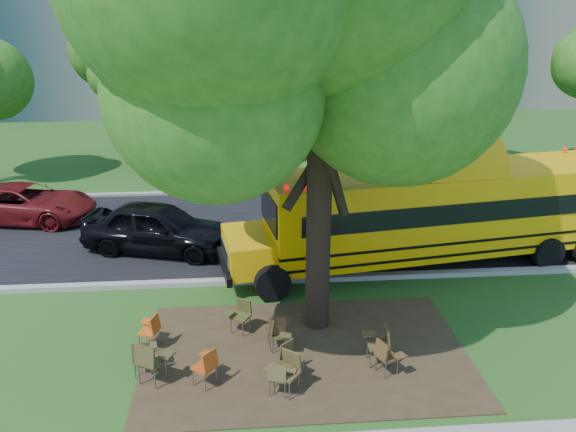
{
  "coord_description": "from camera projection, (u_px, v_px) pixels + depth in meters",
  "views": [
    {
      "loc": [
        -0.22,
        -10.9,
        7.04
      ],
      "look_at": [
        0.99,
        4.24,
        1.48
      ],
      "focal_mm": 35.0,
      "sensor_mm": 36.0,
      "label": 1
    }
  ],
  "objects": [
    {
      "name": "chair_7",
      "position": [
        386.0,
        354.0,
        11.37
      ],
      "size": [
        0.63,
        0.55,
        0.8
      ],
      "rotation": [
        0.0,
        0.0,
        -1.15
      ],
      "color": "#51391D",
      "rests_on": "ground"
    },
    {
      "name": "bg_tree_2",
      "position": [
        138.0,
        76.0,
        25.79
      ],
      "size": [
        4.8,
        4.8,
        6.62
      ],
      "color": "black",
      "rests_on": "ground"
    },
    {
      "name": "chair_1",
      "position": [
        151.0,
        359.0,
        11.04
      ],
      "size": [
        0.8,
        0.63,
        0.96
      ],
      "rotation": [
        0.0,
        0.0,
        -0.47
      ],
      "color": "#423B1C",
      "rests_on": "ground"
    },
    {
      "name": "chair_4",
      "position": [
        280.0,
        375.0,
        10.75
      ],
      "size": [
        0.6,
        0.47,
        0.77
      ],
      "rotation": [
        0.0,
        0.0,
        -0.31
      ],
      "color": "#4E4422",
      "rests_on": "ground"
    },
    {
      "name": "black_car",
      "position": [
        158.0,
        228.0,
        17.24
      ],
      "size": [
        4.92,
        3.05,
        1.56
      ],
      "primitive_type": "imported",
      "rotation": [
        0.0,
        0.0,
        1.29
      ],
      "color": "black",
      "rests_on": "ground"
    },
    {
      "name": "asphalt_road",
      "position": [
        253.0,
        229.0,
        19.18
      ],
      "size": [
        80.0,
        8.0,
        0.04
      ],
      "primitive_type": "cube",
      "color": "black",
      "rests_on": "ground"
    },
    {
      "name": "chair_2",
      "position": [
        207.0,
        363.0,
        11.04
      ],
      "size": [
        0.57,
        0.72,
        0.83
      ],
      "rotation": [
        0.0,
        0.0,
        0.88
      ],
      "color": "#B44413",
      "rests_on": "ground"
    },
    {
      "name": "dirt_patch",
      "position": [
        306.0,
        353.0,
        12.24
      ],
      "size": [
        7.0,
        4.5,
        0.03
      ],
      "primitive_type": "cube",
      "color": "#382819",
      "rests_on": "ground"
    },
    {
      "name": "bg_tree_3",
      "position": [
        429.0,
        60.0,
        24.61
      ],
      "size": [
        5.6,
        5.6,
        7.84
      ],
      "color": "black",
      "rests_on": "ground"
    },
    {
      "name": "chair_5",
      "position": [
        290.0,
        357.0,
        11.28
      ],
      "size": [
        0.55,
        0.69,
        0.8
      ],
      "rotation": [
        0.0,
        0.0,
        3.91
      ],
      "color": "#423B1C",
      "rests_on": "ground"
    },
    {
      "name": "ground",
      "position": [
        259.0,
        343.0,
        12.64
      ],
      "size": [
        160.0,
        160.0,
        0.0
      ],
      "primitive_type": "plane",
      "color": "#224E18",
      "rests_on": "ground"
    },
    {
      "name": "chair_10",
      "position": [
        278.0,
        332.0,
        12.18
      ],
      "size": [
        0.47,
        0.55,
        0.8
      ],
      "rotation": [
        0.0,
        0.0,
        -1.67
      ],
      "color": "#47421E",
      "rests_on": "ground"
    },
    {
      "name": "kerb_near",
      "position": [
        256.0,
        281.0,
        15.42
      ],
      "size": [
        80.0,
        0.25,
        0.14
      ],
      "primitive_type": "cube",
      "color": "gray",
      "rests_on": "ground"
    },
    {
      "name": "chair_0",
      "position": [
        143.0,
        353.0,
        11.41
      ],
      "size": [
        0.54,
        0.56,
        0.8
      ],
      "rotation": [
        0.0,
        0.0,
        0.2
      ],
      "color": "#4D4221",
      "rests_on": "ground"
    },
    {
      "name": "chair_8",
      "position": [
        151.0,
        328.0,
        12.3
      ],
      "size": [
        0.5,
        0.64,
        0.82
      ],
      "rotation": [
        0.0,
        0.0,
        1.26
      ],
      "color": "#CD4E15",
      "rests_on": "ground"
    },
    {
      "name": "school_bus",
      "position": [
        442.0,
        210.0,
        16.21
      ],
      "size": [
        11.82,
        4.23,
        2.84
      ],
      "rotation": [
        0.0,
        0.0,
        0.16
      ],
      "color": "#E1A107",
      "rests_on": "ground"
    },
    {
      "name": "chair_9",
      "position": [
        241.0,
        313.0,
        12.93
      ],
      "size": [
        0.69,
        0.54,
        0.81
      ],
      "rotation": [
        0.0,
        0.0,
        2.58
      ],
      "color": "#44401D",
      "rests_on": "ground"
    },
    {
      "name": "main_tree",
      "position": [
        322.0,
        54.0,
        11.23
      ],
      "size": [
        7.2,
        7.2,
        9.85
      ],
      "color": "black",
      "rests_on": "ground"
    },
    {
      "name": "kerb_far",
      "position": [
        251.0,
        192.0,
        23.0
      ],
      "size": [
        80.0,
        0.25,
        0.14
      ],
      "primitive_type": "cube",
      "color": "gray",
      "rests_on": "ground"
    },
    {
      "name": "chair_3",
      "position": [
        287.0,
        368.0,
        10.85
      ],
      "size": [
        0.75,
        0.59,
        0.88
      ],
      "rotation": [
        0.0,
        0.0,
        2.49
      ],
      "color": "#4F4222",
      "rests_on": "ground"
    },
    {
      "name": "bg_car_red",
      "position": [
        26.0,
        203.0,
        19.77
      ],
      "size": [
        5.1,
        2.98,
        1.33
      ],
      "primitive_type": "imported",
      "rotation": [
        0.0,
        0.0,
        1.4
      ],
      "color": "#601012",
      "rests_on": "ground"
    },
    {
      "name": "chair_6",
      "position": [
        380.0,
        341.0,
        11.73
      ],
      "size": [
        0.53,
        0.6,
        0.91
      ],
      "rotation": [
        0.0,
        0.0,
        1.53
      ],
      "color": "#4C4021",
      "rests_on": "ground"
    },
    {
      "name": "chair_11",
      "position": [
        278.0,
        328.0,
        12.27
      ],
      "size": [
        0.56,
        0.55,
        0.84
      ],
      "rotation": [
        0.0,
        0.0,
        0.12
      ],
      "color": "#492F1A",
      "rests_on": "ground"
    }
  ]
}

